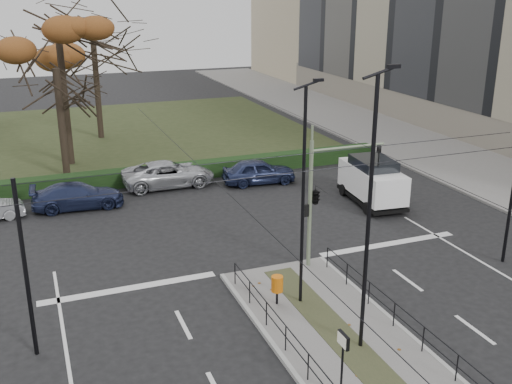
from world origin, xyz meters
The scene contains 20 objects.
ground centered at (0.00, 0.00, 0.00)m, with size 140.00×140.00×0.00m, color black.
median_island centered at (0.00, -2.50, 0.07)m, with size 4.40×15.00×0.14m, color slate.
sidewalk_east centered at (18.00, 22.00, 0.07)m, with size 8.00×90.00×0.14m, color slate.
park centered at (-6.00, 32.00, 0.05)m, with size 38.00×26.00×0.10m, color #273018.
hedge centered at (-6.00, 18.60, 0.50)m, with size 38.00×1.00×1.00m, color black.
apartment_block centered at (27.97, 23.97, 10.39)m, with size 13.09×52.10×21.64m.
median_railing centered at (0.00, -2.60, 0.98)m, with size 4.14×13.24×0.92m.
catenary centered at (0.00, 1.62, 3.42)m, with size 20.00×34.00×6.00m.
traffic_light centered at (1.73, 4.50, 3.29)m, with size 3.68×2.07×5.42m.
litter_bin centered at (-1.12, 1.94, 0.94)m, with size 0.44×0.44×1.12m.
info_panel centered at (-1.51, -3.63, 1.76)m, with size 0.12×0.54×2.06m.
streetlamp_median_near centered at (0.37, -1.60, 4.77)m, with size 0.76×0.16×9.10m.
streetlamp_median_far centered at (-0.21, 1.80, 4.35)m, with size 0.69×0.14×8.29m.
parked_car_third centered at (-6.96, 15.60, 0.70)m, with size 1.95×4.81×1.40m, color #20284C.
parked_car_fourth centered at (-1.52, 17.54, 0.76)m, with size 2.52×5.47×1.52m, color #B4B6BC.
white_van centered at (8.24, 10.59, 1.32)m, with size 2.57×5.01×2.55m.
rust_tree centered at (-6.57, 24.41, 8.68)m, with size 8.74×8.74×11.30m.
bare_tree_center centered at (-3.71, 31.27, 8.20)m, with size 8.39×8.39×11.60m.
bare_tree_near centered at (-7.08, 21.64, 6.28)m, with size 5.63×5.63×8.87m.
parked_car_fifth centered at (3.72, 16.10, 0.75)m, with size 1.77×4.40×1.50m, color #20284C.
Camera 1 is at (-8.99, -16.19, 11.29)m, focal length 42.00 mm.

